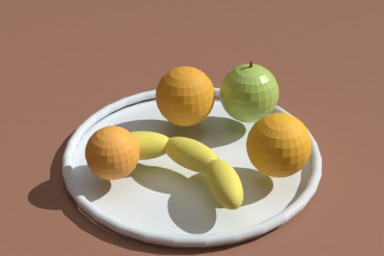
{
  "coord_description": "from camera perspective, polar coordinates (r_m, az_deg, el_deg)",
  "views": [
    {
      "loc": [
        -16.79,
        53.11,
        41.9
      ],
      "look_at": [
        0.0,
        0.0,
        4.8
      ],
      "focal_mm": 50.32,
      "sensor_mm": 36.0,
      "label": 1
    }
  ],
  "objects": [
    {
      "name": "orange_back_right",
      "position": [
        0.63,
        -8.43,
        -2.63
      ],
      "size": [
        6.32,
        6.32,
        6.32
      ],
      "primitive_type": "sphere",
      "color": "orange",
      "rests_on": "fruit_bowl"
    },
    {
      "name": "apple",
      "position": [
        0.73,
        6.08,
        3.68
      ],
      "size": [
        7.96,
        7.96,
        8.76
      ],
      "color": "#89B335",
      "rests_on": "fruit_bowl"
    },
    {
      "name": "orange_back_left",
      "position": [
        0.63,
        9.16,
        -1.83
      ],
      "size": [
        7.57,
        7.57,
        7.57
      ],
      "primitive_type": "sphere",
      "color": "orange",
      "rests_on": "fruit_bowl"
    },
    {
      "name": "ground_plane",
      "position": [
        0.71,
        -0.0,
        -4.58
      ],
      "size": [
        165.01,
        165.01,
        4.0
      ],
      "primitive_type": "cube",
      "color": "brown"
    },
    {
      "name": "orange_front_right",
      "position": [
        0.72,
        -0.72,
        3.38
      ],
      "size": [
        7.97,
        7.97,
        7.97
      ],
      "primitive_type": "sphere",
      "color": "orange",
      "rests_on": "fruit_bowl"
    },
    {
      "name": "fruit_bowl",
      "position": [
        0.69,
        -0.0,
        -2.68
      ],
      "size": [
        32.84,
        32.84,
        1.8
      ],
      "color": "silver",
      "rests_on": "ground_plane"
    },
    {
      "name": "banana",
      "position": [
        0.64,
        -1.16,
        -3.41
      ],
      "size": [
        20.02,
        11.32,
        3.55
      ],
      "rotation": [
        0.0,
        0.0,
        -0.33
      ],
      "color": "yellow",
      "rests_on": "fruit_bowl"
    }
  ]
}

